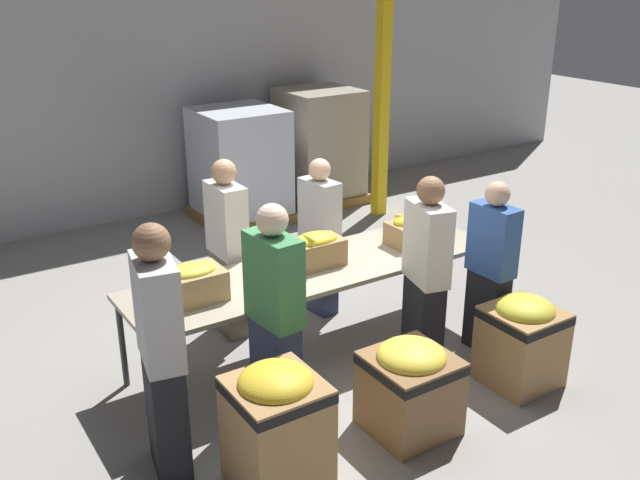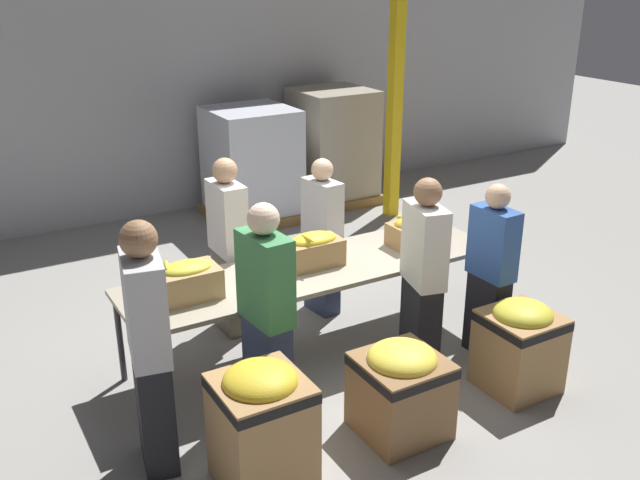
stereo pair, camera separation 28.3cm
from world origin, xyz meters
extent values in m
plane|color=gray|center=(0.00, 0.00, 0.00)|extent=(30.00, 30.00, 0.00)
cube|color=#A8A8AD|center=(0.00, 4.34, 2.00)|extent=(16.00, 0.08, 4.00)
cube|color=#9E937F|center=(0.00, 0.00, 0.80)|extent=(3.32, 0.90, 0.04)
cylinder|color=#38383D|center=(-1.60, -0.39, 0.39)|extent=(0.05, 0.05, 0.78)
cylinder|color=#38383D|center=(1.60, -0.39, 0.39)|extent=(0.05, 0.05, 0.78)
cylinder|color=#38383D|center=(-1.60, 0.39, 0.39)|extent=(0.05, 0.05, 0.78)
cylinder|color=#38383D|center=(1.60, 0.39, 0.39)|extent=(0.05, 0.05, 0.78)
cube|color=tan|center=(-1.13, -0.01, 0.94)|extent=(0.48, 0.33, 0.24)
ellipsoid|color=gold|center=(-1.13, -0.01, 1.06)|extent=(0.39, 0.26, 0.10)
ellipsoid|color=gold|center=(-1.27, 0.05, 1.09)|extent=(0.10, 0.18, 0.05)
ellipsoid|color=gold|center=(-1.14, -0.01, 1.09)|extent=(0.12, 0.18, 0.05)
cube|color=#A37A4C|center=(0.01, 0.03, 0.93)|extent=(0.48, 0.27, 0.23)
ellipsoid|color=yellow|center=(0.01, 0.03, 1.06)|extent=(0.41, 0.25, 0.11)
ellipsoid|color=yellow|center=(0.01, 0.06, 1.09)|extent=(0.14, 0.15, 0.04)
ellipsoid|color=yellow|center=(-0.08, -0.03, 1.11)|extent=(0.05, 0.19, 0.04)
ellipsoid|color=yellow|center=(0.04, 0.04, 1.10)|extent=(0.21, 0.13, 0.04)
cube|color=#A37A4C|center=(1.03, -0.02, 0.92)|extent=(0.44, 0.28, 0.21)
ellipsoid|color=gold|center=(1.03, -0.02, 1.04)|extent=(0.39, 0.23, 0.13)
ellipsoid|color=gold|center=(1.04, -0.09, 1.07)|extent=(0.20, 0.08, 0.05)
ellipsoid|color=gold|center=(1.12, -0.01, 1.09)|extent=(0.17, 0.16, 0.05)
ellipsoid|color=gold|center=(0.93, 0.02, 1.09)|extent=(0.12, 0.15, 0.05)
ellipsoid|color=gold|center=(0.95, -0.07, 1.07)|extent=(0.10, 0.16, 0.04)
cube|color=#6B604C|center=(-0.47, 0.74, 0.39)|extent=(0.21, 0.38, 0.79)
cube|color=silver|center=(-0.47, 0.74, 1.12)|extent=(0.22, 0.45, 0.65)
sphere|color=tan|center=(-0.47, 0.74, 1.55)|extent=(0.22, 0.22, 0.22)
cube|color=black|center=(1.29, -0.77, 0.37)|extent=(0.20, 0.36, 0.74)
cube|color=#2D5199|center=(1.29, -0.77, 1.04)|extent=(0.22, 0.42, 0.61)
sphere|color=#DBAD89|center=(1.29, -0.77, 1.45)|extent=(0.21, 0.21, 0.21)
cube|color=#2D3856|center=(0.47, 0.66, 0.37)|extent=(0.23, 0.37, 0.74)
cube|color=#B2B2B7|center=(0.47, 0.66, 1.04)|extent=(0.25, 0.44, 0.61)
sphere|color=#DBAD89|center=(0.47, 0.66, 1.45)|extent=(0.21, 0.21, 0.21)
cube|color=black|center=(-1.68, -0.77, 0.42)|extent=(0.29, 0.44, 0.85)
cube|color=#B2B2B7|center=(-1.68, -0.77, 1.20)|extent=(0.32, 0.51, 0.70)
sphere|color=#896042|center=(-1.68, -0.77, 1.66)|extent=(0.24, 0.24, 0.24)
cube|color=black|center=(0.62, -0.69, 0.40)|extent=(0.30, 0.42, 0.80)
cube|color=silver|center=(0.62, -0.69, 1.13)|extent=(0.33, 0.49, 0.66)
sphere|color=#896042|center=(0.62, -0.69, 1.58)|extent=(0.23, 0.23, 0.23)
cube|color=#2D3856|center=(-0.78, -0.65, 0.41)|extent=(0.25, 0.41, 0.81)
cube|color=#387A47|center=(-0.78, -0.65, 1.15)|extent=(0.27, 0.48, 0.67)
sphere|color=beige|center=(-0.78, -0.65, 1.60)|extent=(0.23, 0.23, 0.23)
cube|color=#A37A4C|center=(-1.15, -1.32, 0.39)|extent=(0.57, 0.57, 0.78)
cube|color=black|center=(-1.15, -1.32, 0.72)|extent=(0.57, 0.57, 0.07)
ellipsoid|color=gold|center=(-1.15, -1.32, 0.79)|extent=(0.48, 0.48, 0.20)
cube|color=olive|center=(-0.04, -1.32, 0.30)|extent=(0.59, 0.59, 0.60)
cube|color=black|center=(-0.04, -1.32, 0.55)|extent=(0.60, 0.60, 0.07)
ellipsoid|color=yellow|center=(-0.04, -1.32, 0.61)|extent=(0.50, 0.50, 0.21)
cube|color=#A37A4C|center=(1.13, -1.32, 0.33)|extent=(0.55, 0.55, 0.65)
cube|color=black|center=(1.13, -1.32, 0.60)|extent=(0.56, 0.56, 0.07)
ellipsoid|color=gold|center=(1.13, -1.32, 0.66)|extent=(0.47, 0.47, 0.19)
cube|color=yellow|center=(2.73, 2.66, 2.00)|extent=(0.15, 0.15, 4.00)
cube|color=olive|center=(2.37, 3.61, 0.07)|extent=(1.10, 1.10, 0.13)
cube|color=#A39984|center=(2.37, 3.61, 0.86)|extent=(1.01, 1.01, 1.47)
cube|color=olive|center=(1.05, 3.48, 0.07)|extent=(1.14, 1.14, 0.13)
cube|color=silver|center=(1.05, 3.48, 0.81)|extent=(1.05, 1.05, 1.35)
camera|label=1|loc=(-3.00, -4.67, 3.25)|focal=40.00mm
camera|label=2|loc=(-2.76, -4.82, 3.25)|focal=40.00mm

